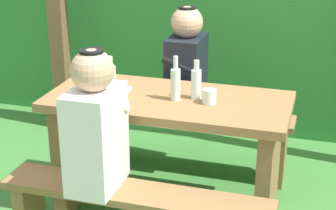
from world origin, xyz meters
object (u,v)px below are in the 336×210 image
(bottle_center, at_px, (196,83))
(bench_far, at_px, (192,128))
(picnic_table, at_px, (168,136))
(person_black_coat, at_px, (186,64))
(bottle_right, at_px, (110,79))
(drinking_glass, at_px, (209,96))
(bottle_left, at_px, (176,83))
(person_white_shirt, at_px, (95,125))
(cell_phone, at_px, (124,90))

(bottle_center, bearing_deg, bench_far, 106.32)
(picnic_table, relative_size, person_black_coat, 1.95)
(bench_far, relative_size, person_black_coat, 1.95)
(bench_far, relative_size, bottle_right, 6.07)
(person_black_coat, height_order, drinking_glass, person_black_coat)
(bottle_center, bearing_deg, bottle_left, -151.64)
(bench_far, height_order, person_white_shirt, person_white_shirt)
(picnic_table, distance_m, cell_phone, 0.38)
(bottle_center, bearing_deg, drinking_glass, -30.60)
(bottle_right, bearing_deg, bottle_left, 3.38)
(person_white_shirt, bearing_deg, cell_phone, 97.82)
(drinking_glass, relative_size, bottle_right, 0.35)
(bottle_left, xyz_separation_m, bottle_right, (-0.38, -0.02, -0.01))
(picnic_table, relative_size, bench_far, 1.00)
(bench_far, height_order, person_black_coat, person_black_coat)
(bottle_center, xyz_separation_m, cell_phone, (-0.44, -0.01, -0.09))
(bottle_right, xyz_separation_m, bottle_center, (0.49, 0.08, -0.00))
(cell_phone, bearing_deg, bench_far, 56.55)
(bottle_left, xyz_separation_m, cell_phone, (-0.34, 0.05, -0.10))
(drinking_glass, distance_m, bottle_center, 0.12)
(person_white_shirt, height_order, cell_phone, person_white_shirt)
(drinking_glass, bearing_deg, bottle_left, -178.82)
(picnic_table, relative_size, drinking_glass, 17.40)
(picnic_table, bearing_deg, person_black_coat, 94.29)
(bench_far, xyz_separation_m, person_black_coat, (-0.04, -0.00, 0.46))
(person_white_shirt, distance_m, cell_phone, 0.60)
(bottle_right, bearing_deg, person_white_shirt, -75.82)
(picnic_table, bearing_deg, bottle_left, -28.58)
(person_white_shirt, relative_size, drinking_glass, 8.94)
(picnic_table, distance_m, bench_far, 0.60)
(bench_far, distance_m, cell_phone, 0.75)
(person_white_shirt, bearing_deg, picnic_table, 70.39)
(bottle_center, bearing_deg, picnic_table, -169.88)
(person_white_shirt, relative_size, bottle_right, 3.12)
(cell_phone, bearing_deg, bottle_center, -5.43)
(drinking_glass, xyz_separation_m, bottle_center, (-0.09, 0.05, 0.05))
(cell_phone, bearing_deg, bottle_left, -14.90)
(bench_far, distance_m, bottle_right, 0.88)
(bench_far, bearing_deg, bottle_left, -84.96)
(person_white_shirt, xyz_separation_m, bottle_right, (-0.13, 0.51, 0.06))
(cell_phone, bearing_deg, person_black_coat, 60.04)
(person_black_coat, xyz_separation_m, bottle_right, (-0.29, -0.62, 0.06))
(bottle_left, relative_size, cell_phone, 1.84)
(picnic_table, xyz_separation_m, bottle_left, (0.05, -0.03, 0.35))
(bottle_left, distance_m, bottle_center, 0.12)
(drinking_glass, relative_size, bottle_left, 0.31)
(picnic_table, height_order, person_white_shirt, person_white_shirt)
(bottle_right, relative_size, cell_phone, 1.65)
(person_black_coat, relative_size, drinking_glass, 8.94)
(bench_far, distance_m, drinking_glass, 0.80)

